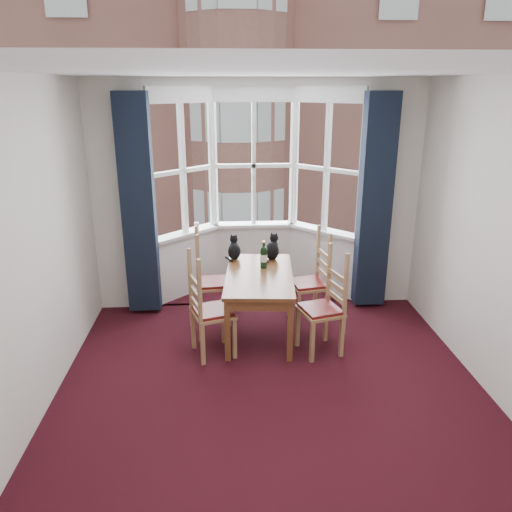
{
  "coord_description": "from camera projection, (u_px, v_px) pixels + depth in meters",
  "views": [
    {
      "loc": [
        -0.4,
        -3.76,
        2.7
      ],
      "look_at": [
        -0.09,
        1.05,
        1.05
      ],
      "focal_mm": 35.0,
      "sensor_mm": 36.0,
      "label": 1
    }
  ],
  "objects": [
    {
      "name": "cat_right",
      "position": [
        272.0,
        249.0,
        6.0
      ],
      "size": [
        0.24,
        0.27,
        0.32
      ],
      "color": "black",
      "rests_on": "dining_table"
    },
    {
      "name": "chair_left_near",
      "position": [
        204.0,
        314.0,
        5.14
      ],
      "size": [
        0.51,
        0.52,
        0.92
      ],
      "color": "#A0784E",
      "rests_on": "floor"
    },
    {
      "name": "wall_back_pier_left",
      "position": [
        121.0,
        199.0,
        6.02
      ],
      "size": [
        0.7,
        0.12,
        2.8
      ],
      "primitive_type": "cube",
      "color": "silver",
      "rests_on": "floor"
    },
    {
      "name": "chair_left_far",
      "position": [
        206.0,
        284.0,
        5.91
      ],
      "size": [
        0.43,
        0.45,
        0.92
      ],
      "color": "#A0784E",
      "rests_on": "floor"
    },
    {
      "name": "wall_left",
      "position": [
        20.0,
        262.0,
        3.88
      ],
      "size": [
        0.0,
        4.5,
        4.5
      ],
      "primitive_type": "plane",
      "rotation": [
        1.57,
        0.0,
        1.57
      ],
      "color": "silver",
      "rests_on": "floor"
    },
    {
      "name": "chair_right_far",
      "position": [
        315.0,
        284.0,
        5.91
      ],
      "size": [
        0.47,
        0.48,
        0.92
      ],
      "color": "#A0784E",
      "rests_on": "floor"
    },
    {
      "name": "wall_back_pier_right",
      "position": [
        389.0,
        196.0,
        6.22
      ],
      "size": [
        0.7,
        0.12,
        2.8
      ],
      "primitive_type": "cube",
      "color": "silver",
      "rests_on": "floor"
    },
    {
      "name": "curtain_right",
      "position": [
        375.0,
        203.0,
        6.06
      ],
      "size": [
        0.38,
        0.22,
        2.6
      ],
      "primitive_type": "cube",
      "color": "black",
      "rests_on": "floor"
    },
    {
      "name": "tenement_building",
      "position": [
        235.0,
        119.0,
        17.16
      ],
      "size": [
        18.4,
        7.8,
        15.2
      ],
      "color": "#A46455",
      "rests_on": "street"
    },
    {
      "name": "ceiling",
      "position": [
        278.0,
        71.0,
        3.55
      ],
      "size": [
        4.5,
        4.5,
        0.0
      ],
      "primitive_type": "plane",
      "rotation": [
        3.14,
        0.0,
        0.0
      ],
      "color": "white",
      "rests_on": "floor"
    },
    {
      "name": "floor",
      "position": [
        274.0,
        405.0,
        4.45
      ],
      "size": [
        4.5,
        4.5,
        0.0
      ],
      "primitive_type": "plane",
      "color": "black",
      "rests_on": "ground"
    },
    {
      "name": "chair_right_near",
      "position": [
        328.0,
        309.0,
        5.24
      ],
      "size": [
        0.5,
        0.52,
        0.92
      ],
      "color": "#A0784E",
      "rests_on": "floor"
    },
    {
      "name": "dining_table",
      "position": [
        259.0,
        281.0,
        5.58
      ],
      "size": [
        0.84,
        1.43,
        0.72
      ],
      "color": "brown",
      "rests_on": "floor"
    },
    {
      "name": "candle_tall",
      "position": [
        197.0,
        227.0,
        6.56
      ],
      "size": [
        0.06,
        0.06,
        0.13
      ],
      "primitive_type": "cylinder",
      "color": "white",
      "rests_on": "bay_window"
    },
    {
      "name": "wall_near",
      "position": [
        336.0,
        451.0,
        1.87
      ],
      "size": [
        4.0,
        0.0,
        4.0
      ],
      "primitive_type": "plane",
      "rotation": [
        -1.57,
        0.0,
        0.0
      ],
      "color": "silver",
      "rests_on": "floor"
    },
    {
      "name": "street",
      "position": [
        230.0,
        210.0,
        36.85
      ],
      "size": [
        80.0,
        80.0,
        0.0
      ],
      "primitive_type": "plane",
      "color": "#333335",
      "rests_on": "ground"
    },
    {
      "name": "wine_bottle",
      "position": [
        264.0,
        256.0,
        5.69
      ],
      "size": [
        0.08,
        0.08,
        0.32
      ],
      "color": "black",
      "rests_on": "dining_table"
    },
    {
      "name": "cat_left",
      "position": [
        234.0,
        250.0,
        6.0
      ],
      "size": [
        0.16,
        0.22,
        0.3
      ],
      "color": "black",
      "rests_on": "dining_table"
    },
    {
      "name": "curtain_left",
      "position": [
        138.0,
        206.0,
        5.88
      ],
      "size": [
        0.38,
        0.22,
        2.6
      ],
      "primitive_type": "cube",
      "color": "black",
      "rests_on": "floor"
    },
    {
      "name": "bay_window",
      "position": [
        255.0,
        189.0,
        6.6
      ],
      "size": [
        2.76,
        0.94,
        2.8
      ],
      "color": "white",
      "rests_on": "floor"
    }
  ]
}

